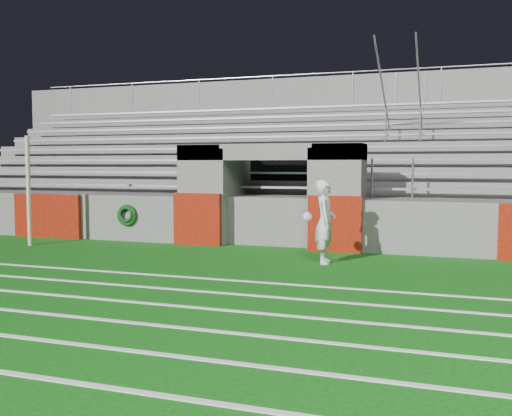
% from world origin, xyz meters
% --- Properties ---
extents(ground, '(90.00, 90.00, 0.00)m').
position_xyz_m(ground, '(0.00, 0.00, 0.00)').
color(ground, '#0D520E').
rests_on(ground, ground).
extents(field_post, '(0.11, 0.11, 2.82)m').
position_xyz_m(field_post, '(-5.90, 1.51, 1.41)').
color(field_post, '#C5AF92').
rests_on(field_post, ground).
extents(field_markings, '(28.00, 8.09, 0.01)m').
position_xyz_m(field_markings, '(0.00, -5.00, 0.01)').
color(field_markings, white).
rests_on(field_markings, ground).
extents(stadium_structure, '(26.00, 8.48, 5.42)m').
position_xyz_m(stadium_structure, '(0.00, 7.97, 1.49)').
color(stadium_structure, '#585553').
rests_on(stadium_structure, ground).
extents(goalkeeper_with_ball, '(0.70, 0.71, 1.78)m').
position_xyz_m(goalkeeper_with_ball, '(1.90, 1.34, 0.89)').
color(goalkeeper_with_ball, silver).
rests_on(goalkeeper_with_ball, ground).
extents(hose_coil, '(0.59, 0.15, 0.59)m').
position_xyz_m(hose_coil, '(-3.90, 2.93, 0.72)').
color(hose_coil, '#0B380B').
rests_on(hose_coil, ground).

